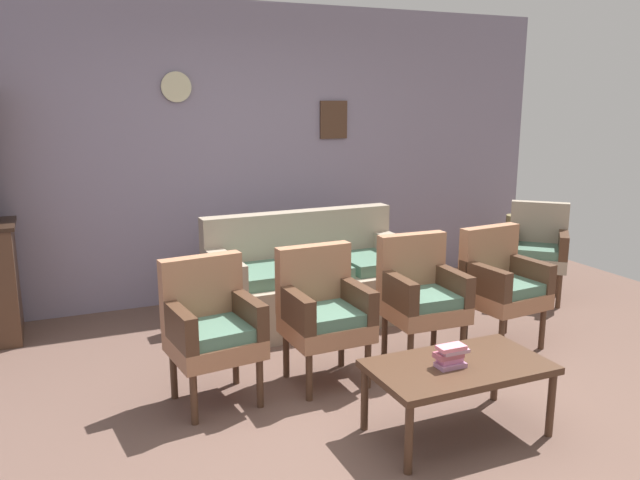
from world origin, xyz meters
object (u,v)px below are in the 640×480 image
(floral_couch, at_px, (312,283))
(coffee_table, at_px, (458,371))
(book_stack_on_table, at_px, (451,356))
(floor_vase_by_wall, at_px, (515,245))
(armchair_by_doorway, at_px, (501,281))
(armchair_near_couch_end, at_px, (421,293))
(armchair_near_cabinet, at_px, (211,324))
(wingback_chair_by_fireplace, at_px, (537,247))
(armchair_row_middle, at_px, (323,309))

(floral_couch, xyz_separation_m, coffee_table, (0.02, -2.07, 0.05))
(book_stack_on_table, relative_size, floor_vase_by_wall, 0.29)
(armchair_by_doorway, relative_size, floor_vase_by_wall, 1.40)
(armchair_near_couch_end, bearing_deg, armchair_by_doorway, -0.33)
(armchair_near_cabinet, xyz_separation_m, wingback_chair_by_fireplace, (3.30, 0.82, 0.00))
(armchair_near_cabinet, height_order, coffee_table, armchair_near_cabinet)
(floral_couch, relative_size, armchair_row_middle, 1.94)
(wingback_chair_by_fireplace, relative_size, book_stack_on_table, 4.90)
(floral_couch, distance_m, book_stack_on_table, 2.09)
(armchair_row_middle, height_order, floor_vase_by_wall, armchair_row_middle)
(armchair_row_middle, xyz_separation_m, wingback_chair_by_fireplace, (2.55, 0.83, 0.00))
(armchair_near_cabinet, height_order, armchair_near_couch_end, same)
(wingback_chair_by_fireplace, bearing_deg, floor_vase_by_wall, 62.39)
(armchair_row_middle, relative_size, book_stack_on_table, 4.90)
(armchair_by_doorway, distance_m, book_stack_on_table, 1.53)
(floral_couch, height_order, armchair_row_middle, same)
(armchair_near_cabinet, relative_size, coffee_table, 0.90)
(wingback_chair_by_fireplace, distance_m, book_stack_on_table, 2.84)
(book_stack_on_table, bearing_deg, floor_vase_by_wall, 44.24)
(wingback_chair_by_fireplace, distance_m, floor_vase_by_wall, 0.87)
(armchair_near_cabinet, bearing_deg, floor_vase_by_wall, 23.08)
(wingback_chair_by_fireplace, bearing_deg, armchair_by_doorway, -143.37)
(wingback_chair_by_fireplace, bearing_deg, armchair_row_middle, -162.01)
(armchair_row_middle, xyz_separation_m, armchair_near_couch_end, (0.79, 0.05, 0.00))
(coffee_table, distance_m, book_stack_on_table, 0.13)
(armchair_near_couch_end, bearing_deg, armchair_row_middle, -176.42)
(armchair_row_middle, distance_m, floor_vase_by_wall, 3.35)
(armchair_near_cabinet, xyz_separation_m, floor_vase_by_wall, (3.70, 1.58, -0.18))
(armchair_near_couch_end, xyz_separation_m, coffee_table, (-0.38, -0.99, -0.12))
(armchair_near_couch_end, bearing_deg, book_stack_on_table, -113.93)
(floral_couch, bearing_deg, book_stack_on_table, -91.35)
(coffee_table, bearing_deg, armchair_near_cabinet, 140.74)
(coffee_table, bearing_deg, armchair_by_doorway, 42.12)
(wingback_chair_by_fireplace, height_order, book_stack_on_table, wingback_chair_by_fireplace)
(armchair_row_middle, distance_m, armchair_by_doorway, 1.50)
(floor_vase_by_wall, bearing_deg, armchair_by_doorway, -133.28)
(armchair_near_cabinet, bearing_deg, floral_couch, 44.44)
(armchair_row_middle, xyz_separation_m, coffee_table, (0.41, -0.94, -0.12))
(armchair_near_cabinet, relative_size, floor_vase_by_wall, 1.40)
(floral_couch, distance_m, armchair_near_couch_end, 1.16)
(floral_couch, height_order, floor_vase_by_wall, floral_couch)
(armchair_by_doorway, height_order, coffee_table, armchair_by_doorway)
(armchair_near_couch_end, distance_m, wingback_chair_by_fireplace, 1.93)
(armchair_near_couch_end, height_order, coffee_table, armchair_near_couch_end)
(armchair_row_middle, xyz_separation_m, floor_vase_by_wall, (2.95, 1.58, -0.18))
(armchair_row_middle, relative_size, coffee_table, 0.90)
(armchair_row_middle, xyz_separation_m, armchair_by_doorway, (1.50, 0.05, 0.00))
(floor_vase_by_wall, bearing_deg, floral_couch, -169.87)
(armchair_near_couch_end, height_order, book_stack_on_table, armchair_near_couch_end)
(armchair_row_middle, xyz_separation_m, book_stack_on_table, (0.34, -0.95, -0.02))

